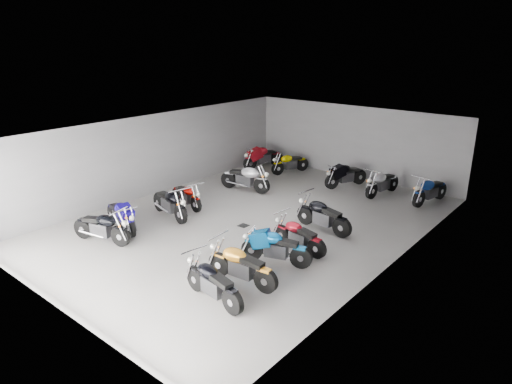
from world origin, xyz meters
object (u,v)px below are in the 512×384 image
(motorcycle_back_e, at_px, (382,183))
(motorcycle_back_f, at_px, (430,190))
(drain_grate, at_px, (243,226))
(motorcycle_left_d, at_px, (187,195))
(motorcycle_left_b, at_px, (121,216))
(motorcycle_left_a, at_px, (102,227))
(motorcycle_back_a, at_px, (263,157))
(motorcycle_right_b, at_px, (241,265))
(motorcycle_right_e, at_px, (323,216))
(motorcycle_left_c, at_px, (170,203))
(motorcycle_back_b, at_px, (290,163))
(motorcycle_back_d, at_px, (345,175))
(motorcycle_right_d, at_px, (298,236))
(motorcycle_right_a, at_px, (213,283))
(motorcycle_left_f, at_px, (246,178))
(motorcycle_right_c, at_px, (275,247))

(motorcycle_back_e, xyz_separation_m, motorcycle_back_f, (1.82, 0.25, 0.01))
(drain_grate, height_order, motorcycle_left_d, motorcycle_left_d)
(drain_grate, height_order, motorcycle_left_b, motorcycle_left_b)
(drain_grate, height_order, motorcycle_left_a, motorcycle_left_a)
(motorcycle_back_a, bearing_deg, motorcycle_right_b, 142.51)
(motorcycle_left_d, distance_m, motorcycle_right_e, 5.22)
(motorcycle_left_b, bearing_deg, motorcycle_left_c, -178.48)
(motorcycle_left_b, bearing_deg, motorcycle_back_b, -169.21)
(motorcycle_left_a, xyz_separation_m, motorcycle_right_b, (4.94, 0.87, 0.00))
(motorcycle_right_e, bearing_deg, motorcycle_back_d, 26.55)
(motorcycle_back_b, relative_size, motorcycle_back_f, 0.92)
(motorcycle_left_d, distance_m, motorcycle_right_d, 5.28)
(motorcycle_left_c, bearing_deg, motorcycle_right_d, 110.09)
(motorcycle_back_b, bearing_deg, motorcycle_right_a, 135.35)
(motorcycle_left_b, distance_m, motorcycle_left_c, 1.79)
(motorcycle_right_e, bearing_deg, motorcycle_right_a, -171.41)
(motorcycle_right_e, relative_size, motorcycle_back_b, 1.11)
(motorcycle_left_f, bearing_deg, motorcycle_right_b, 30.14)
(motorcycle_right_b, relative_size, motorcycle_back_a, 0.97)
(motorcycle_left_a, height_order, motorcycle_back_b, motorcycle_left_a)
(motorcycle_right_c, bearing_deg, motorcycle_left_c, 65.65)
(drain_grate, distance_m, motorcycle_left_b, 4.04)
(motorcycle_back_d, bearing_deg, motorcycle_left_a, 95.19)
(motorcycle_right_a, relative_size, motorcycle_back_d, 1.03)
(motorcycle_right_b, height_order, motorcycle_back_b, motorcycle_right_b)
(motorcycle_back_d, bearing_deg, motorcycle_right_b, 124.71)
(motorcycle_left_b, bearing_deg, motorcycle_back_a, -159.56)
(motorcycle_left_c, xyz_separation_m, motorcycle_back_d, (3.00, 7.03, -0.03))
(motorcycle_left_f, bearing_deg, motorcycle_right_c, 38.38)
(motorcycle_left_c, bearing_deg, motorcycle_back_e, 158.35)
(motorcycle_left_c, height_order, motorcycle_right_a, motorcycle_left_c)
(motorcycle_left_c, relative_size, motorcycle_left_d, 1.15)
(motorcycle_back_a, distance_m, motorcycle_back_d, 4.51)
(motorcycle_right_d, height_order, motorcycle_back_a, motorcycle_back_a)
(drain_grate, distance_m, motorcycle_left_c, 2.75)
(motorcycle_right_c, xyz_separation_m, motorcycle_back_f, (1.53, 7.66, 0.02))
(drain_grate, relative_size, motorcycle_left_d, 0.17)
(motorcycle_right_d, xyz_separation_m, motorcycle_right_e, (-0.24, 1.73, 0.05))
(motorcycle_right_b, distance_m, motorcycle_back_f, 9.22)
(motorcycle_back_a, bearing_deg, motorcycle_back_d, -163.88)
(motorcycle_right_c, bearing_deg, motorcycle_right_e, -15.27)
(motorcycle_right_a, relative_size, motorcycle_back_f, 0.97)
(motorcycle_left_f, xyz_separation_m, motorcycle_right_e, (4.61, -1.47, -0.03))
(motorcycle_back_b, bearing_deg, motorcycle_back_f, -160.35)
(drain_grate, bearing_deg, motorcycle_right_d, -8.16)
(motorcycle_right_d, relative_size, motorcycle_back_f, 0.93)
(motorcycle_back_b, distance_m, motorcycle_back_d, 3.02)
(motorcycle_left_a, height_order, motorcycle_left_c, motorcycle_left_c)
(motorcycle_right_a, distance_m, motorcycle_back_d, 10.10)
(motorcycle_back_b, bearing_deg, motorcycle_left_c, 109.15)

